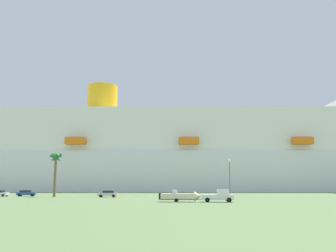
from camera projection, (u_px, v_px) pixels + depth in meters
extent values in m
plane|color=#567042|center=(141.00, 195.00, 111.41)|extent=(600.00, 600.00, 0.00)
cube|color=white|center=(187.00, 173.00, 162.71)|extent=(259.17, 49.07, 16.53)
cube|color=white|center=(187.00, 151.00, 164.26)|extent=(228.14, 44.69, 3.09)
cube|color=white|center=(175.00, 144.00, 164.78)|extent=(212.95, 43.12, 3.09)
cube|color=white|center=(164.00, 137.00, 165.30)|extent=(199.89, 42.07, 3.09)
cube|color=white|center=(152.00, 130.00, 165.81)|extent=(193.14, 40.99, 3.09)
cube|color=white|center=(141.00, 124.00, 166.33)|extent=(183.64, 39.62, 3.09)
cube|color=white|center=(130.00, 117.00, 166.85)|extent=(176.16, 38.90, 3.09)
cylinder|color=yellow|center=(102.00, 100.00, 168.20)|extent=(14.23, 14.23, 13.03)
cube|color=orange|center=(76.00, 141.00, 145.38)|extent=(8.13, 3.54, 2.80)
cube|color=orange|center=(189.00, 141.00, 145.14)|extent=(8.13, 3.54, 2.80)
cube|color=orange|center=(302.00, 141.00, 144.89)|extent=(8.13, 3.54, 2.80)
cube|color=white|center=(217.00, 197.00, 64.41)|extent=(5.78, 2.59, 0.90)
cube|color=white|center=(223.00, 192.00, 64.49)|extent=(2.20, 2.05, 0.90)
cube|color=#26333F|center=(227.00, 193.00, 64.42)|extent=(0.28, 1.68, 0.63)
cylinder|color=black|center=(228.00, 200.00, 65.19)|extent=(0.83, 0.36, 0.80)
cylinder|color=black|center=(229.00, 200.00, 63.22)|extent=(0.83, 0.36, 0.80)
cylinder|color=black|center=(207.00, 200.00, 65.45)|extent=(0.83, 0.36, 0.80)
cylinder|color=black|center=(207.00, 200.00, 63.48)|extent=(0.83, 0.36, 0.80)
cube|color=#595960|center=(178.00, 199.00, 64.83)|extent=(6.92, 2.52, 0.16)
cube|color=#595960|center=(201.00, 199.00, 64.56)|extent=(2.21, 0.36, 0.10)
cylinder|color=black|center=(177.00, 200.00, 65.81)|extent=(0.66, 0.29, 0.64)
cylinder|color=black|center=(176.00, 200.00, 63.85)|extent=(0.66, 0.29, 0.64)
cube|color=beige|center=(178.00, 196.00, 64.92)|extent=(6.33, 2.65, 0.90)
cone|color=beige|center=(198.00, 196.00, 64.68)|extent=(1.39, 1.92, 1.80)
cube|color=silver|center=(175.00, 192.00, 65.09)|extent=(0.90, 1.08, 0.70)
cube|color=black|center=(160.00, 196.00, 65.14)|extent=(0.41, 0.54, 1.10)
cylinder|color=brown|center=(55.00, 178.00, 90.41)|extent=(0.63, 0.63, 9.51)
cone|color=#287233|center=(58.00, 158.00, 91.25)|extent=(1.09, 3.09, 1.81)
cone|color=#287233|center=(57.00, 158.00, 91.47)|extent=(2.53, 2.55, 2.22)
cone|color=#287233|center=(57.00, 158.00, 91.58)|extent=(2.91, 1.07, 2.31)
cone|color=#287233|center=(56.00, 158.00, 91.55)|extent=(3.08, 1.73, 1.82)
cone|color=#287233|center=(54.00, 158.00, 91.23)|extent=(1.15, 3.02, 2.10)
cone|color=#287233|center=(54.00, 158.00, 91.03)|extent=(1.62, 2.88, 2.35)
cone|color=#287233|center=(55.00, 158.00, 90.85)|extent=(2.73, 2.20, 2.30)
cone|color=#287233|center=(56.00, 158.00, 90.80)|extent=(3.09, 1.21, 1.87)
cone|color=#287233|center=(57.00, 158.00, 90.90)|extent=(2.52, 2.34, 2.45)
sphere|color=#287233|center=(56.00, 158.00, 91.17)|extent=(1.10, 1.10, 1.10)
cylinder|color=slate|center=(230.00, 180.00, 81.52)|extent=(0.20, 0.20, 8.11)
sphere|color=#F9F2CC|center=(229.00, 161.00, 82.20)|extent=(0.56, 0.56, 0.56)
cylinder|color=black|center=(7.00, 195.00, 94.39)|extent=(0.69, 0.35, 0.66)
cylinder|color=black|center=(3.00, 195.00, 92.66)|extent=(0.69, 0.35, 0.66)
cube|color=#264C99|center=(26.00, 194.00, 95.86)|extent=(4.92, 2.43, 0.70)
cube|color=#1E232D|center=(26.00, 191.00, 95.92)|extent=(2.83, 2.00, 0.55)
cylinder|color=black|center=(33.00, 195.00, 96.96)|extent=(0.68, 0.29, 0.66)
cylinder|color=black|center=(32.00, 195.00, 95.11)|extent=(0.68, 0.29, 0.66)
cylinder|color=black|center=(21.00, 195.00, 96.49)|extent=(0.68, 0.29, 0.66)
cylinder|color=black|center=(19.00, 195.00, 94.64)|extent=(0.68, 0.29, 0.66)
cube|color=silver|center=(107.00, 194.00, 89.30)|extent=(4.70, 1.90, 0.70)
cube|color=#1E232D|center=(109.00, 192.00, 89.41)|extent=(2.64, 1.70, 0.55)
cylinder|color=black|center=(101.00, 196.00, 88.27)|extent=(0.66, 0.22, 0.66)
cylinder|color=black|center=(102.00, 196.00, 90.12)|extent=(0.66, 0.22, 0.66)
cylinder|color=black|center=(113.00, 196.00, 88.37)|extent=(0.66, 0.22, 0.66)
cylinder|color=black|center=(114.00, 196.00, 90.21)|extent=(0.66, 0.22, 0.66)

